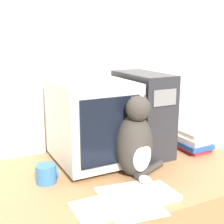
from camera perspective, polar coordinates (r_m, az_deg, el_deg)
name	(u,v)px	position (r m, az deg, el deg)	size (l,w,h in m)	color
wall_back	(80,65)	(1.84, -5.92, 8.49)	(7.00, 0.05, 2.50)	silver
crt_monitor	(92,122)	(1.58, -3.63, -1.77)	(0.37, 0.42, 0.43)	beige
computer_tower	(142,113)	(1.74, 5.59, -0.21)	(0.19, 0.40, 0.45)	#28282D
keyboard	(126,201)	(1.28, 2.67, -15.95)	(0.43, 0.16, 0.02)	silver
cat	(135,142)	(1.44, 4.29, -5.50)	(0.27, 0.23, 0.39)	#38332D
book_stack	(192,142)	(1.85, 14.39, -5.26)	(0.16, 0.22, 0.11)	red
pen	(101,200)	(1.30, -1.99, -15.79)	(0.13, 0.06, 0.01)	maroon
paper_sheet	(129,201)	(1.30, 3.18, -15.87)	(0.25, 0.32, 0.00)	white
mug	(47,174)	(1.45, -11.86, -10.98)	(0.10, 0.09, 0.08)	#33669E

